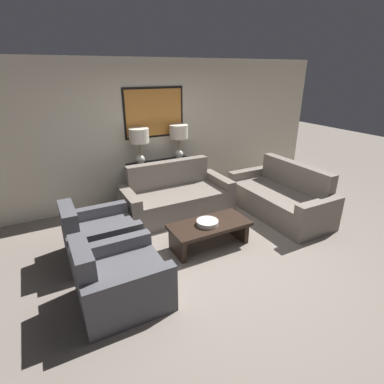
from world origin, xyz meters
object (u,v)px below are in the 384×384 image
Objects in this scene: coffee_table at (209,229)px; armchair_near_back_wall at (99,238)px; table_lamp_right at (179,135)px; table_lamp_left at (139,139)px; couch_by_side at (280,198)px; console_table at (161,182)px; armchair_near_camera at (119,280)px; decorative_bowl at (207,223)px; couch_by_back_wall at (176,198)px.

coffee_table is 1.57m from armchair_near_back_wall.
table_lamp_right is 2.18m from coffee_table.
coffee_table is 1.25× the size of armchair_near_back_wall.
couch_by_side is at bearing -36.95° from table_lamp_left.
console_table is 2.84m from armchair_near_camera.
couch_by_side is 3.18m from armchair_near_back_wall.
console_table is 1.35× the size of armchair_near_camera.
armchair_near_camera is at bearing -160.78° from coffee_table.
couch_by_side is 1.73m from coffee_table.
console_table is 2.05m from armchair_near_back_wall.
armchair_near_camera is at bearing -164.98° from couch_by_side.
armchair_near_back_wall reaches higher than console_table.
coffee_table is (-1.70, -0.34, -0.02)m from couch_by_side.
decorative_bowl is (0.32, -1.90, -0.88)m from table_lamp_left.
couch_by_back_wall is at bearing 86.38° from decorative_bowl.
table_lamp_right is 0.72× the size of armchair_near_camera.
couch_by_back_wall and couch_by_side have the same top height.
console_table is 4.00× the size of decorative_bowl.
armchair_near_camera reaches higher than console_table.
decorative_bowl is at bearing -168.67° from couch_by_side.
table_lamp_left is at bearing 64.99° from armchair_near_camera.
couch_by_back_wall is 1.89m from couch_by_side.
coffee_table is 0.14m from decorative_bowl.
armchair_near_camera is (0.00, -1.03, 0.00)m from armchair_near_back_wall.
armchair_near_camera is (-1.91, -2.40, -1.01)m from table_lamp_right.
coffee_table is at bearing -102.78° from table_lamp_right.
armchair_near_camera is at bearing -115.01° from table_lamp_left.
couch_by_back_wall is 1.00× the size of couch_by_side.
armchair_near_back_wall is (-1.91, -1.37, -1.01)m from table_lamp_right.
couch_by_side is at bearing 11.33° from decorative_bowl.
couch_by_side is at bearing 11.21° from coffee_table.
couch_by_back_wall is (-0.40, -0.66, -0.99)m from table_lamp_right.
couch_by_side reaches higher than coffee_table.
couch_by_back_wall is (0.40, -0.66, -0.99)m from table_lamp_left.
table_lamp_left is 0.57× the size of coffee_table.
coffee_table is (0.36, -1.88, -1.01)m from table_lamp_left.
table_lamp_right is at bearing 51.49° from armchair_near_camera.
table_lamp_right is 0.72× the size of armchair_near_back_wall.
coffee_table is at bearing -19.22° from armchair_near_back_wall.
table_lamp_left reaches higher than coffee_table.
armchair_near_camera is at bearing -90.00° from armchair_near_back_wall.
decorative_bowl is (-0.08, -1.24, 0.11)m from couch_by_back_wall.
armchair_near_camera is (-1.52, -1.74, -0.02)m from couch_by_back_wall.
couch_by_side is (2.06, -1.55, -0.99)m from table_lamp_left.
coffee_table is at bearing -91.50° from couch_by_back_wall.
table_lamp_left is at bearing 120.93° from couch_by_back_wall.
table_lamp_right reaches higher than coffee_table.
table_lamp_right is at bearing 0.00° from table_lamp_left.
console_table is 1.88× the size of table_lamp_left.
table_lamp_right is 0.35× the size of couch_by_back_wall.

